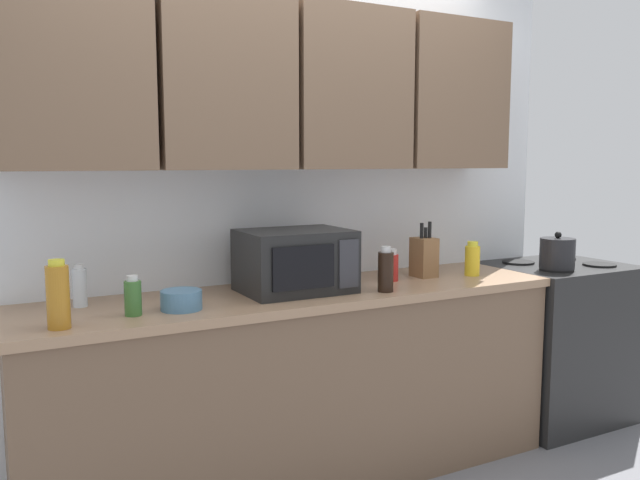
{
  "coord_description": "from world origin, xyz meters",
  "views": [
    {
      "loc": [
        -1.28,
        -2.89,
        1.49
      ],
      "look_at": [
        0.13,
        -0.25,
        1.12
      ],
      "focal_mm": 36.22,
      "sensor_mm": 36.0,
      "label": 1
    }
  ],
  "objects_px": {
    "kettle": "(557,253)",
    "bottle_red_sauce": "(392,266)",
    "bottle_green_oil": "(133,297)",
    "bottle_soy_dark": "(386,271)",
    "bottle_yellow_mustard": "(472,260)",
    "bowl_ceramic_small": "(181,300)",
    "bottle_amber_vinegar": "(58,296)",
    "knife_block": "(424,257)",
    "bottle_clear_tall": "(80,287)",
    "stove_range": "(555,341)",
    "microwave": "(295,261)"
  },
  "relations": [
    {
      "from": "knife_block",
      "to": "bottle_green_oil",
      "type": "relative_size",
      "value": 1.82
    },
    {
      "from": "kettle",
      "to": "microwave",
      "type": "bearing_deg",
      "value": 174.1
    },
    {
      "from": "stove_range",
      "to": "bottle_red_sauce",
      "type": "distance_m",
      "value": 1.24
    },
    {
      "from": "microwave",
      "to": "knife_block",
      "type": "xyz_separation_m",
      "value": [
        0.74,
        0.03,
        -0.04
      ]
    },
    {
      "from": "bottle_green_oil",
      "to": "bottle_red_sauce",
      "type": "relative_size",
      "value": 0.98
    },
    {
      "from": "bottle_amber_vinegar",
      "to": "bowl_ceramic_small",
      "type": "bearing_deg",
      "value": 10.28
    },
    {
      "from": "kettle",
      "to": "bottle_amber_vinegar",
      "type": "distance_m",
      "value": 2.51
    },
    {
      "from": "bottle_green_oil",
      "to": "bottle_clear_tall",
      "type": "relative_size",
      "value": 0.89
    },
    {
      "from": "stove_range",
      "to": "bottle_green_oil",
      "type": "distance_m",
      "value": 2.47
    },
    {
      "from": "bottle_soy_dark",
      "to": "bottle_clear_tall",
      "type": "relative_size",
      "value": 1.18
    },
    {
      "from": "kettle",
      "to": "bowl_ceramic_small",
      "type": "relative_size",
      "value": 1.22
    },
    {
      "from": "bottle_clear_tall",
      "to": "kettle",
      "type": "bearing_deg",
      "value": -6.79
    },
    {
      "from": "bottle_soy_dark",
      "to": "bottle_clear_tall",
      "type": "distance_m",
      "value": 1.3
    },
    {
      "from": "bottle_yellow_mustard",
      "to": "bottle_clear_tall",
      "type": "distance_m",
      "value": 1.9
    },
    {
      "from": "bottle_amber_vinegar",
      "to": "knife_block",
      "type": "bearing_deg",
      "value": 7.32
    },
    {
      "from": "bottle_amber_vinegar",
      "to": "bowl_ceramic_small",
      "type": "relative_size",
      "value": 1.5
    },
    {
      "from": "stove_range",
      "to": "bowl_ceramic_small",
      "type": "bearing_deg",
      "value": -177.46
    },
    {
      "from": "knife_block",
      "to": "bottle_yellow_mustard",
      "type": "relative_size",
      "value": 1.59
    },
    {
      "from": "bottle_red_sauce",
      "to": "bottle_soy_dark",
      "type": "bearing_deg",
      "value": -130.36
    },
    {
      "from": "knife_block",
      "to": "bottle_amber_vinegar",
      "type": "bearing_deg",
      "value": -172.68
    },
    {
      "from": "kettle",
      "to": "bottle_yellow_mustard",
      "type": "bearing_deg",
      "value": 169.07
    },
    {
      "from": "bottle_yellow_mustard",
      "to": "bottle_soy_dark",
      "type": "bearing_deg",
      "value": -167.57
    },
    {
      "from": "kettle",
      "to": "bottle_red_sauce",
      "type": "relative_size",
      "value": 1.26
    },
    {
      "from": "kettle",
      "to": "bottle_yellow_mustard",
      "type": "distance_m",
      "value": 0.52
    },
    {
      "from": "bottle_yellow_mustard",
      "to": "bottle_red_sauce",
      "type": "bearing_deg",
      "value": 171.3
    },
    {
      "from": "bottle_soy_dark",
      "to": "bottle_yellow_mustard",
      "type": "bearing_deg",
      "value": 12.43
    },
    {
      "from": "microwave",
      "to": "bottle_clear_tall",
      "type": "relative_size",
      "value": 2.74
    },
    {
      "from": "bottle_amber_vinegar",
      "to": "bowl_ceramic_small",
      "type": "height_order",
      "value": "bottle_amber_vinegar"
    },
    {
      "from": "knife_block",
      "to": "bottle_red_sauce",
      "type": "bearing_deg",
      "value": -175.24
    },
    {
      "from": "stove_range",
      "to": "bowl_ceramic_small",
      "type": "relative_size",
      "value": 5.57
    },
    {
      "from": "stove_range",
      "to": "bottle_clear_tall",
      "type": "relative_size",
      "value": 5.21
    },
    {
      "from": "knife_block",
      "to": "bottle_amber_vinegar",
      "type": "distance_m",
      "value": 1.78
    },
    {
      "from": "bottle_amber_vinegar",
      "to": "bottle_red_sauce",
      "type": "relative_size",
      "value": 1.55
    },
    {
      "from": "microwave",
      "to": "bottle_red_sauce",
      "type": "height_order",
      "value": "microwave"
    },
    {
      "from": "stove_range",
      "to": "bottle_amber_vinegar",
      "type": "height_order",
      "value": "bottle_amber_vinegar"
    },
    {
      "from": "microwave",
      "to": "bottle_green_oil",
      "type": "relative_size",
      "value": 3.09
    },
    {
      "from": "bottle_amber_vinegar",
      "to": "bottle_clear_tall",
      "type": "height_order",
      "value": "bottle_amber_vinegar"
    },
    {
      "from": "kettle",
      "to": "bottle_green_oil",
      "type": "height_order",
      "value": "kettle"
    },
    {
      "from": "knife_block",
      "to": "bottle_amber_vinegar",
      "type": "relative_size",
      "value": 1.15
    },
    {
      "from": "microwave",
      "to": "bottle_green_oil",
      "type": "distance_m",
      "value": 0.76
    },
    {
      "from": "bottle_clear_tall",
      "to": "bowl_ceramic_small",
      "type": "xyz_separation_m",
      "value": [
        0.35,
        -0.24,
        -0.04
      ]
    },
    {
      "from": "bottle_green_oil",
      "to": "bowl_ceramic_small",
      "type": "distance_m",
      "value": 0.19
    },
    {
      "from": "knife_block",
      "to": "bottle_red_sauce",
      "type": "distance_m",
      "value": 0.21
    },
    {
      "from": "kettle",
      "to": "microwave",
      "type": "xyz_separation_m",
      "value": [
        -1.49,
        0.15,
        0.05
      ]
    },
    {
      "from": "bottle_red_sauce",
      "to": "microwave",
      "type": "bearing_deg",
      "value": -178.64
    },
    {
      "from": "stove_range",
      "to": "bottle_amber_vinegar",
      "type": "relative_size",
      "value": 3.71
    },
    {
      "from": "knife_block",
      "to": "bottle_yellow_mustard",
      "type": "height_order",
      "value": "knife_block"
    },
    {
      "from": "knife_block",
      "to": "bottle_red_sauce",
      "type": "height_order",
      "value": "knife_block"
    },
    {
      "from": "bottle_red_sauce",
      "to": "bowl_ceramic_small",
      "type": "relative_size",
      "value": 0.97
    },
    {
      "from": "knife_block",
      "to": "bottle_clear_tall",
      "type": "distance_m",
      "value": 1.65
    }
  ]
}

